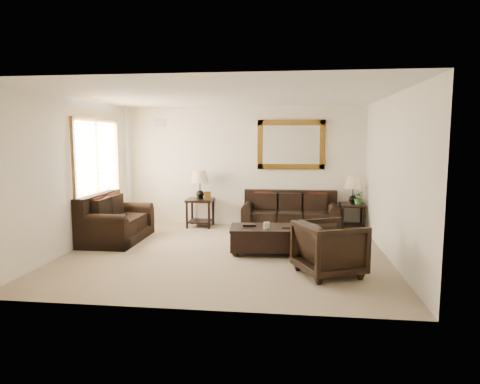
# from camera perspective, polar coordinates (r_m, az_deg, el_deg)

# --- Properties ---
(room) EXTENTS (5.51, 5.01, 2.71)m
(room) POSITION_cam_1_polar(r_m,az_deg,el_deg) (7.30, -2.01, 2.13)
(room) COLOR gray
(room) RESTS_ON ground
(window) EXTENTS (0.07, 1.96, 1.66)m
(window) POSITION_cam_1_polar(r_m,az_deg,el_deg) (8.96, -18.43, 3.98)
(window) COLOR white
(window) RESTS_ON room
(mirror) EXTENTS (1.50, 0.06, 1.10)m
(mirror) POSITION_cam_1_polar(r_m,az_deg,el_deg) (9.65, 6.82, 6.28)
(mirror) COLOR #4C2E0F
(mirror) RESTS_ON room
(air_vent) EXTENTS (0.25, 0.02, 0.18)m
(air_vent) POSITION_cam_1_polar(r_m,az_deg,el_deg) (10.14, -10.60, 9.08)
(air_vent) COLOR #999999
(air_vent) RESTS_ON room
(sofa) EXTENTS (2.05, 0.89, 0.84)m
(sofa) POSITION_cam_1_polar(r_m,az_deg,el_deg) (9.43, 6.68, -3.18)
(sofa) COLOR black
(sofa) RESTS_ON room
(loveseat) EXTENTS (0.97, 1.63, 0.92)m
(loveseat) POSITION_cam_1_polar(r_m,az_deg,el_deg) (8.73, -16.45, -4.05)
(loveseat) COLOR black
(loveseat) RESTS_ON room
(end_table_left) EXTENTS (0.58, 0.58, 1.28)m
(end_table_left) POSITION_cam_1_polar(r_m,az_deg,el_deg) (9.64, -5.35, 0.27)
(end_table_left) COLOR black
(end_table_left) RESTS_ON room
(end_table_right) EXTENTS (0.53, 0.53, 1.18)m
(end_table_right) POSITION_cam_1_polar(r_m,az_deg,el_deg) (9.55, 14.81, -0.43)
(end_table_right) COLOR black
(end_table_right) RESTS_ON room
(coffee_table) EXTENTS (1.43, 0.86, 0.58)m
(coffee_table) POSITION_cam_1_polar(r_m,az_deg,el_deg) (7.48, 4.02, -5.98)
(coffee_table) COLOR black
(coffee_table) RESTS_ON room
(armchair) EXTENTS (1.08, 1.10, 0.87)m
(armchair) POSITION_cam_1_polar(r_m,az_deg,el_deg) (6.40, 11.87, -7.04)
(armchair) COLOR black
(armchair) RESTS_ON floor
(potted_plant) EXTENTS (0.37, 0.39, 0.24)m
(potted_plant) POSITION_cam_1_polar(r_m,az_deg,el_deg) (9.48, 15.57, -0.91)
(potted_plant) COLOR #2B5C1F
(potted_plant) RESTS_ON end_table_right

